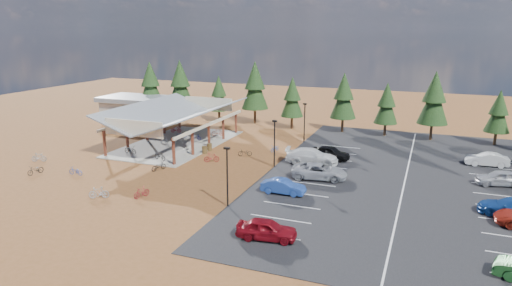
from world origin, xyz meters
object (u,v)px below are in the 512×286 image
bike_4 (160,156)px  car_1 (283,186)px  lamp_post_2 (305,120)px  car_2 (319,171)px  bike_5 (181,141)px  outbuilding (137,108)px  bike_12 (159,166)px  bike_pavilion (176,115)px  car_4 (330,153)px  bike_2 (182,135)px  bike_6 (196,137)px  trash_bin_0 (205,150)px  bike_10 (76,171)px  car_3 (312,156)px  trash_bin_1 (210,147)px  car_7 (512,207)px  bike_8 (36,170)px  car_8 (500,178)px  bike_0 (130,150)px  bike_3 (176,129)px  bike_13 (99,193)px  lamp_post_0 (227,172)px  bike_14 (275,148)px  bike_16 (245,152)px  car_9 (487,159)px  bike_15 (212,158)px  bike_11 (142,192)px  bike_7 (218,132)px  car_0 (267,229)px  bike_1 (164,139)px

bike_4 → car_1: car_1 is taller
lamp_post_2 → car_2: (5.51, -14.24, -2.17)m
bike_5 → car_1: bearing=-132.1°
outbuilding → bike_12: 28.22m
outbuilding → lamp_post_2: size_ratio=2.14×
bike_pavilion → car_4: bearing=0.2°
bike_2 → bike_6: size_ratio=0.95×
trash_bin_0 → bike_10: bearing=-125.0°
trash_bin_0 → car_3: car_3 is taller
bike_12 → car_2: size_ratio=0.32×
trash_bin_1 → car_7: 32.83m
bike_5 → car_4: bearing=-96.3°
lamp_post_2 → car_7: (21.97, -17.69, -2.21)m
bike_5 → bike_8: 17.73m
bike_5 → bike_8: bearing=146.5°
bike_4 → bike_6: size_ratio=1.12×
car_2 → car_8: 16.95m
bike_0 → car_8: bearing=-75.7°
bike_5 → bike_3: bearing=28.9°
bike_13 → bike_8: bearing=-135.5°
bike_4 → car_1: size_ratio=0.45×
lamp_post_0 → car_1: size_ratio=1.28×
bike_14 → car_8: (23.91, -3.97, 0.37)m
trash_bin_1 → bike_8: 19.29m
bike_16 → car_3: bearing=63.8°
bike_16 → car_9: (25.98, 5.73, 0.33)m
bike_3 → bike_15: same height
trash_bin_0 → bike_11: bearing=-84.0°
bike_4 → bike_7: (0.91, 13.03, 0.04)m
bike_0 → bike_8: 10.80m
bike_2 → car_9: 37.36m
bike_8 → bike_13: size_ratio=1.01×
bike_4 → bike_16: (8.17, 5.34, -0.15)m
bike_11 → bike_7: bearing=117.3°
car_0 → car_7: car_0 is taller
bike_16 → bike_12: bearing=-61.0°
trash_bin_1 → bike_13: size_ratio=0.51×
bike_1 → car_7: 39.91m
bike_8 → car_8: car_8 is taller
outbuilding → car_7: outbuilding is taller
outbuilding → lamp_post_2: 29.29m
bike_7 → outbuilding: bearing=56.3°
bike_1 → bike_6: bike_1 is taller
car_0 → car_8: car_8 is taller
bike_13 → car_9: size_ratio=0.40×
lamp_post_0 → bike_12: lamp_post_0 is taller
bike_12 → bike_3: bearing=-43.9°
bike_16 → car_3: car_3 is taller
bike_2 → bike_5: 3.63m
bike_13 → bike_0: bearing=176.5°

